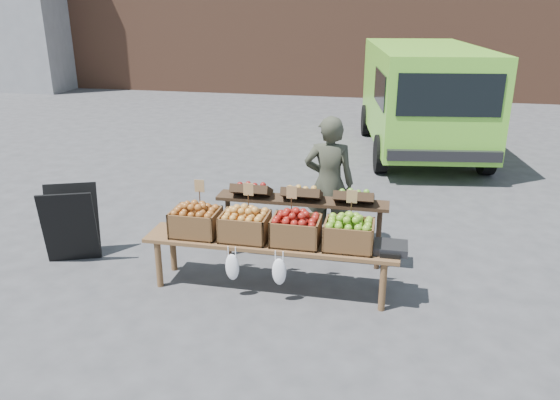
% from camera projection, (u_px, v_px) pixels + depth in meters
% --- Properties ---
extents(ground, '(80.00, 80.00, 0.00)m').
position_uv_depth(ground, '(266.00, 303.00, 5.67)').
color(ground, '#424244').
extents(delivery_van, '(2.84, 5.01, 2.13)m').
position_uv_depth(delivery_van, '(422.00, 101.00, 10.97)').
color(delivery_van, '#74D336').
rests_on(delivery_van, ground).
extents(vendor, '(0.64, 0.44, 1.69)m').
position_uv_depth(vendor, '(329.00, 183.00, 6.71)').
color(vendor, '#36382B').
rests_on(vendor, ground).
extents(chalkboard_sign, '(0.69, 0.54, 0.93)m').
position_uv_depth(chalkboard_sign, '(71.00, 224.00, 6.48)').
color(chalkboard_sign, black).
rests_on(chalkboard_sign, ground).
extents(back_table, '(2.10, 0.44, 1.04)m').
position_uv_depth(back_table, '(301.00, 221.00, 6.41)').
color(back_table, '#332316').
rests_on(back_table, ground).
extents(display_bench, '(2.70, 0.56, 0.57)m').
position_uv_depth(display_bench, '(270.00, 265.00, 5.87)').
color(display_bench, brown).
rests_on(display_bench, ground).
extents(crate_golden_apples, '(0.50, 0.40, 0.28)m').
position_uv_depth(crate_golden_apples, '(196.00, 222.00, 5.88)').
color(crate_golden_apples, '#A55619').
rests_on(crate_golden_apples, display_bench).
extents(crate_russet_pears, '(0.50, 0.40, 0.28)m').
position_uv_depth(crate_russet_pears, '(245.00, 226.00, 5.78)').
color(crate_russet_pears, '#A3991E').
rests_on(crate_russet_pears, display_bench).
extents(crate_red_apples, '(0.50, 0.40, 0.28)m').
position_uv_depth(crate_red_apples, '(296.00, 231.00, 5.67)').
color(crate_red_apples, maroon).
rests_on(crate_red_apples, display_bench).
extents(crate_green_apples, '(0.50, 0.40, 0.28)m').
position_uv_depth(crate_green_apples, '(349.00, 235.00, 5.56)').
color(crate_green_apples, '#67A12E').
rests_on(crate_green_apples, display_bench).
extents(weighing_scale, '(0.34, 0.30, 0.08)m').
position_uv_depth(weighing_scale, '(391.00, 248.00, 5.52)').
color(weighing_scale, black).
rests_on(weighing_scale, display_bench).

